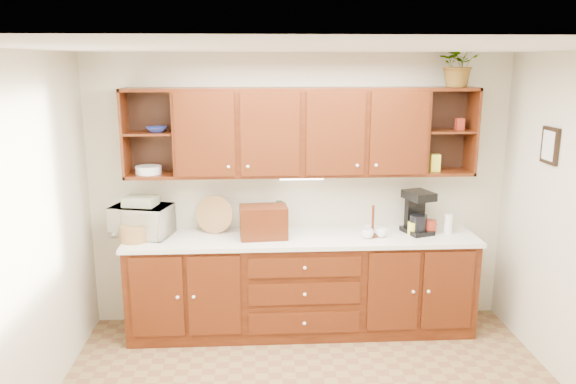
{
  "coord_description": "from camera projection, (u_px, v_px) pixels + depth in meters",
  "views": [
    {
      "loc": [
        -0.41,
        -3.5,
        2.52
      ],
      "look_at": [
        -0.15,
        1.15,
        1.43
      ],
      "focal_mm": 35.0,
      "sensor_mm": 36.0,
      "label": 1
    }
  ],
  "objects": [
    {
      "name": "framed_picture",
      "position": [
        550.0,
        146.0,
        4.57
      ],
      "size": [
        0.03,
        0.24,
        0.3
      ],
      "primitive_type": "cube",
      "color": "black",
      "rests_on": "right_wall"
    },
    {
      "name": "base_cabinets",
      "position": [
        302.0,
        285.0,
        5.31
      ],
      "size": [
        3.2,
        0.6,
        0.9
      ],
      "primitive_type": "cube",
      "color": "#351206",
      "rests_on": "floor"
    },
    {
      "name": "bread_box",
      "position": [
        264.0,
        222.0,
        5.12
      ],
      "size": [
        0.44,
        0.3,
        0.3
      ],
      "primitive_type": "cube",
      "rotation": [
        0.0,
        0.0,
        0.07
      ],
      "color": "#351206",
      "rests_on": "countertop"
    },
    {
      "name": "wicker_basket",
      "position": [
        134.0,
        233.0,
        5.03
      ],
      "size": [
        0.25,
        0.25,
        0.15
      ],
      "primitive_type": "cylinder",
      "rotation": [
        0.0,
        0.0,
        0.02
      ],
      "color": "#A87E46",
      "rests_on": "countertop"
    },
    {
      "name": "ceiling",
      "position": [
        323.0,
        48.0,
        3.41
      ],
      "size": [
        4.0,
        4.0,
        0.0
      ],
      "primitive_type": "plane",
      "rotation": [
        3.14,
        0.0,
        0.0
      ],
      "color": "white",
      "rests_on": "back_wall"
    },
    {
      "name": "pantry_box_red",
      "position": [
        460.0,
        124.0,
        5.17
      ],
      "size": [
        0.08,
        0.07,
        0.11
      ],
      "primitive_type": "cube",
      "rotation": [
        0.0,
        0.0,
        0.04
      ],
      "color": "maroon",
      "rests_on": "upper_cabinets"
    },
    {
      "name": "canister_red",
      "position": [
        430.0,
        227.0,
        5.26
      ],
      "size": [
        0.15,
        0.15,
        0.13
      ],
      "primitive_type": "cylinder",
      "rotation": [
        0.0,
        0.0,
        -0.39
      ],
      "color": "maroon",
      "rests_on": "countertop"
    },
    {
      "name": "wine_bottle",
      "position": [
        279.0,
        216.0,
        5.3
      ],
      "size": [
        0.08,
        0.08,
        0.3
      ],
      "primitive_type": "cylinder",
      "rotation": [
        0.0,
        0.0,
        0.28
      ],
      "color": "black",
      "rests_on": "countertop"
    },
    {
      "name": "back_wall",
      "position": [
        300.0,
        191.0,
        5.41
      ],
      "size": [
        4.0,
        0.0,
        4.0
      ],
      "primitive_type": "plane",
      "rotation": [
        1.57,
        0.0,
        0.0
      ],
      "color": "beige",
      "rests_on": "floor"
    },
    {
      "name": "coffee_maker",
      "position": [
        417.0,
        213.0,
        5.27
      ],
      "size": [
        0.29,
        0.34,
        0.4
      ],
      "rotation": [
        0.0,
        0.0,
        0.33
      ],
      "color": "black",
      "rests_on": "countertop"
    },
    {
      "name": "left_wall",
      "position": [
        10.0,
        256.0,
        3.6
      ],
      "size": [
        0.0,
        3.5,
        3.5
      ],
      "primitive_type": "plane",
      "rotation": [
        1.57,
        0.0,
        1.57
      ],
      "color": "beige",
      "rests_on": "floor"
    },
    {
      "name": "canister_white",
      "position": [
        448.0,
        224.0,
        5.24
      ],
      "size": [
        0.08,
        0.08,
        0.19
      ],
      "primitive_type": "cylinder",
      "rotation": [
        0.0,
        0.0,
        -0.02
      ],
      "color": "white",
      "rests_on": "countertop"
    },
    {
      "name": "upper_cabinets",
      "position": [
        302.0,
        132.0,
        5.12
      ],
      "size": [
        3.2,
        0.33,
        0.8
      ],
      "color": "#351206",
      "rests_on": "back_wall"
    },
    {
      "name": "canister_yellow",
      "position": [
        412.0,
        228.0,
        5.23
      ],
      "size": [
        0.1,
        0.1,
        0.12
      ],
      "primitive_type": "cylinder",
      "rotation": [
        0.0,
        0.0,
        -0.08
      ],
      "color": "yellow",
      "rests_on": "countertop"
    },
    {
      "name": "undercabinet_light",
      "position": [
        301.0,
        178.0,
        5.16
      ],
      "size": [
        0.4,
        0.05,
        0.02
      ],
      "primitive_type": "cube",
      "color": "white",
      "rests_on": "upper_cabinets"
    },
    {
      "name": "mug_tree",
      "position": [
        372.0,
        232.0,
        5.18
      ],
      "size": [
        0.27,
        0.27,
        0.3
      ],
      "rotation": [
        0.0,
        0.0,
        -0.29
      ],
      "color": "#351206",
      "rests_on": "countertop"
    },
    {
      "name": "potted_plant",
      "position": [
        459.0,
        63.0,
        5.0
      ],
      "size": [
        0.47,
        0.44,
        0.42
      ],
      "primitive_type": "imported",
      "rotation": [
        0.0,
        0.0,
        0.35
      ],
      "color": "#999999",
      "rests_on": "upper_cabinets"
    },
    {
      "name": "countertop",
      "position": [
        302.0,
        238.0,
        5.19
      ],
      "size": [
        3.24,
        0.64,
        0.04
      ],
      "primitive_type": "cube",
      "color": "silver",
      "rests_on": "base_cabinets"
    },
    {
      "name": "towel_stack",
      "position": [
        141.0,
        201.0,
        5.13
      ],
      "size": [
        0.32,
        0.27,
        0.09
      ],
      "primitive_type": "cube",
      "rotation": [
        0.0,
        0.0,
        -0.22
      ],
      "color": "#EECF70",
      "rests_on": "microwave"
    },
    {
      "name": "pantry_box_yellow",
      "position": [
        435.0,
        163.0,
        5.22
      ],
      "size": [
        0.09,
        0.07,
        0.16
      ],
      "primitive_type": "cube",
      "rotation": [
        0.0,
        0.0,
        0.01
      ],
      "color": "yellow",
      "rests_on": "upper_cabinets"
    },
    {
      "name": "plate_stack",
      "position": [
        148.0,
        170.0,
        5.11
      ],
      "size": [
        0.29,
        0.29,
        0.07
      ],
      "primitive_type": "cylinder",
      "rotation": [
        0.0,
        0.0,
        -0.32
      ],
      "color": "white",
      "rests_on": "upper_cabinets"
    },
    {
      "name": "woven_tray",
      "position": [
        215.0,
        232.0,
        5.31
      ],
      "size": [
        0.37,
        0.17,
        0.35
      ],
      "primitive_type": "cylinder",
      "rotation": [
        1.36,
        0.0,
        -0.24
      ],
      "color": "#A87E46",
      "rests_on": "countertop"
    },
    {
      "name": "microwave",
      "position": [
        142.0,
        221.0,
        5.18
      ],
      "size": [
        0.59,
        0.48,
        0.29
      ],
      "primitive_type": "imported",
      "rotation": [
        0.0,
        0.0,
        -0.26
      ],
      "color": "silver",
      "rests_on": "countertop"
    },
    {
      "name": "bowl_stack",
      "position": [
        156.0,
        129.0,
        5.03
      ],
      "size": [
        0.22,
        0.22,
        0.05
      ],
      "primitive_type": "imported",
      "rotation": [
        0.0,
        0.0,
        0.16
      ],
      "color": "navy",
      "rests_on": "upper_cabinets"
    }
  ]
}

